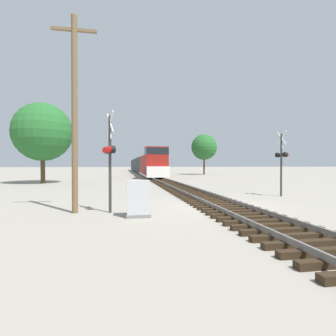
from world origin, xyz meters
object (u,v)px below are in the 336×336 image
object	(u,v)px
freight_train	(141,165)
crossing_signal_near	(109,153)
crossing_signal_far	(282,158)
tree_far_right	(43,132)
tree_mid_background	(204,147)
utility_pole	(75,110)
relay_cabinet	(138,199)

from	to	relation	value
freight_train	crossing_signal_near	xyz separation A→B (m)	(-5.07, -54.48, 0.59)
crossing_signal_far	tree_far_right	world-z (taller)	tree_far_right
tree_mid_background	crossing_signal_far	bearing A→B (deg)	-99.78
freight_train	crossing_signal_far	bearing A→B (deg)	-84.02
crossing_signal_far	tree_mid_background	xyz separation A→B (m)	(5.93, 34.41, 3.00)
freight_train	tree_mid_background	distance (m)	20.02
utility_pole	tree_mid_background	distance (m)	42.02
crossing_signal_far	tree_far_right	bearing A→B (deg)	46.68
crossing_signal_near	freight_train	bearing A→B (deg)	155.13
tree_mid_background	relay_cabinet	bearing A→B (deg)	-111.09
crossing_signal_far	relay_cabinet	size ratio (longest dim) A/B	2.93
crossing_signal_far	utility_pole	world-z (taller)	utility_pole
crossing_signal_near	utility_pole	bearing A→B (deg)	-117.18
crossing_signal_far	tree_far_right	xyz separation A→B (m)	(-18.11, 14.43, 2.99)
tree_far_right	freight_train	bearing A→B (deg)	70.50
crossing_signal_far	relay_cabinet	world-z (taller)	crossing_signal_far
relay_cabinet	tree_far_right	world-z (taller)	tree_far_right
relay_cabinet	crossing_signal_near	bearing A→B (deg)	136.33
relay_cabinet	tree_mid_background	world-z (taller)	tree_mid_background
freight_train	crossing_signal_near	world-z (taller)	freight_train
tree_far_right	relay_cabinet	bearing A→B (deg)	-65.44
tree_mid_background	crossing_signal_near	bearing A→B (deg)	-113.06
relay_cabinet	tree_far_right	size ratio (longest dim) A/B	0.17
crossing_signal_near	utility_pole	xyz separation A→B (m)	(-1.40, 0.19, 1.77)
tree_far_right	tree_mid_background	size ratio (longest dim) A/B	1.07
freight_train	crossing_signal_far	distance (m)	50.88
relay_cabinet	tree_far_right	bearing A→B (deg)	114.56
freight_train	relay_cabinet	bearing A→B (deg)	-94.07
utility_pole	tree_far_right	size ratio (longest dim) A/B	0.96
crossing_signal_near	utility_pole	distance (m)	2.26
freight_train	relay_cabinet	distance (m)	55.70
relay_cabinet	tree_mid_background	bearing A→B (deg)	68.91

